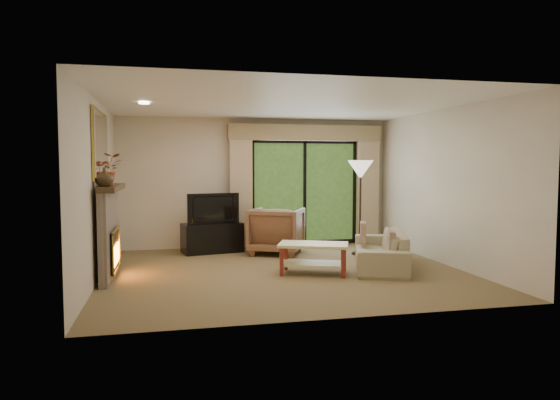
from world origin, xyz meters
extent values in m
plane|color=brown|center=(0.00, 0.00, 0.00)|extent=(5.50, 5.50, 0.00)
plane|color=white|center=(0.00, 0.00, 2.60)|extent=(5.50, 5.50, 0.00)
plane|color=beige|center=(0.00, 2.50, 1.30)|extent=(5.00, 0.00, 5.00)
plane|color=beige|center=(0.00, -2.50, 1.30)|extent=(5.00, 0.00, 5.00)
plane|color=beige|center=(-2.75, 0.00, 1.30)|extent=(0.00, 5.00, 5.00)
plane|color=beige|center=(2.75, 0.00, 1.30)|extent=(0.00, 5.00, 5.00)
cube|color=tan|center=(-0.35, 2.34, 1.20)|extent=(0.45, 0.18, 2.35)
cube|color=tan|center=(2.35, 2.34, 1.20)|extent=(0.45, 0.18, 2.35)
cube|color=#98825A|center=(1.00, 2.36, 2.32)|extent=(3.20, 0.24, 0.32)
cube|color=black|center=(-0.96, 1.95, 0.28)|extent=(1.20, 0.72, 0.56)
imported|color=black|center=(-0.96, 1.95, 0.85)|extent=(1.00, 0.33, 0.58)
imported|color=brown|center=(0.22, 1.56, 0.44)|extent=(1.25, 1.27, 0.87)
imported|color=tan|center=(1.61, -0.01, 0.29)|extent=(1.41, 2.12, 0.58)
cube|color=brown|center=(1.54, -0.58, 0.49)|extent=(0.21, 0.36, 0.35)
cube|color=brown|center=(1.54, 0.56, 0.49)|extent=(0.22, 0.37, 0.36)
imported|color=#3B2B18|center=(-2.61, -0.35, 1.50)|extent=(0.28, 0.28, 0.26)
imported|color=#994527|center=(-2.61, 0.01, 1.60)|extent=(0.46, 0.41, 0.46)
camera|label=1|loc=(-1.75, -7.53, 1.66)|focal=32.00mm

